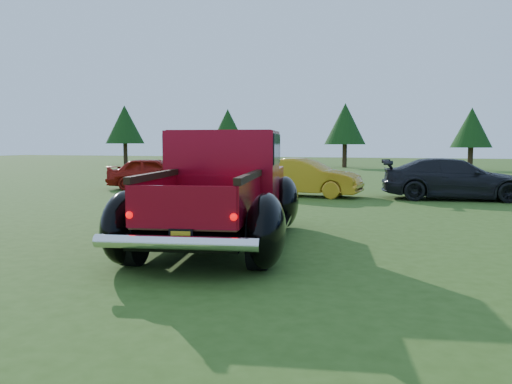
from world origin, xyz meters
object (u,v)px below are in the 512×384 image
object	(u,v)px
pickup_truck	(224,188)
tree_mid_right	(472,128)
tree_far_west	(125,125)
tree_west	(228,128)
show_car_red	(156,173)
show_car_grey	(454,179)
tree_mid_left	(345,124)
show_car_yellow	(304,177)

from	to	relation	value
pickup_truck	tree_mid_right	bearing A→B (deg)	66.27
tree_far_west	tree_west	distance (m)	10.06
tree_west	show_car_red	bearing A→B (deg)	-77.72
pickup_truck	show_car_grey	xyz separation A→B (m)	(4.77, 8.85, -0.31)
tree_far_west	pickup_truck	size ratio (longest dim) A/B	0.88
tree_mid_left	show_car_red	world-z (taller)	tree_mid_left
show_car_grey	show_car_red	bearing A→B (deg)	83.09
tree_far_west	tree_mid_right	world-z (taller)	tree_far_west
show_car_yellow	tree_mid_left	bearing A→B (deg)	8.80
show_car_red	show_car_yellow	xyz separation A→B (m)	(6.29, -0.76, 0.01)
tree_west	tree_mid_right	world-z (taller)	tree_west
tree_far_west	pickup_truck	world-z (taller)	tree_far_west
tree_mid_left	show_car_yellow	world-z (taller)	tree_mid_left
tree_west	pickup_truck	xyz separation A→B (m)	(10.73, -28.43, -2.11)
tree_west	tree_mid_right	distance (m)	18.03
pickup_truck	show_car_yellow	distance (m)	8.35
show_car_grey	pickup_truck	bearing A→B (deg)	146.09
show_car_red	tree_west	bearing A→B (deg)	0.95
tree_far_west	tree_west	world-z (taller)	tree_far_west
tree_west	pickup_truck	world-z (taller)	tree_west
tree_mid_right	tree_west	bearing A→B (deg)	-176.82
tree_west	show_car_yellow	bearing A→B (deg)	-62.40
tree_west	tree_mid_left	world-z (taller)	tree_mid_left
tree_far_west	tree_mid_left	world-z (taller)	tree_far_west
tree_mid_right	tree_far_west	bearing A→B (deg)	180.00
show_car_yellow	tree_west	bearing A→B (deg)	32.51
tree_west	tree_mid_left	bearing A→B (deg)	12.53
tree_far_west	tree_west	bearing A→B (deg)	-5.71
show_car_grey	tree_mid_right	bearing A→B (deg)	-12.52
show_car_yellow	show_car_grey	bearing A→B (deg)	-79.34
tree_mid_left	tree_mid_right	distance (m)	9.06
tree_west	show_car_red	xyz separation A→B (m)	(4.21, -19.33, -2.46)
tree_far_west	show_car_yellow	xyz separation A→B (m)	(20.50, -21.09, -2.86)
show_car_red	show_car_grey	world-z (taller)	show_car_grey
tree_far_west	show_car_grey	bearing A→B (deg)	-38.91
tree_mid_left	show_car_grey	size ratio (longest dim) A/B	1.06
tree_mid_right	show_car_yellow	bearing A→B (deg)	-109.58
tree_mid_left	tree_mid_right	world-z (taller)	tree_mid_left
tree_mid_left	pickup_truck	bearing A→B (deg)	-86.74
pickup_truck	show_car_red	world-z (taller)	pickup_truck
show_car_yellow	tree_far_west	bearing A→B (deg)	49.10
tree_west	show_car_yellow	xyz separation A→B (m)	(10.50, -20.09, -2.45)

